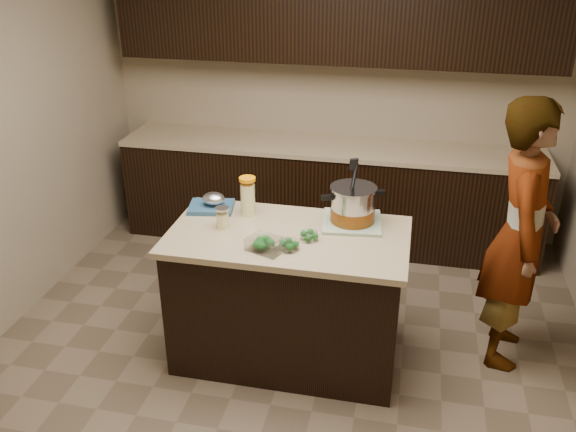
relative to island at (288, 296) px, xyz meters
name	(u,v)px	position (x,y,z in m)	size (l,w,h in m)	color
ground_plane	(288,353)	(0.00, 0.00, -0.45)	(4.00, 4.00, 0.00)	brown
room_shell	(288,102)	(0.00, 0.00, 1.26)	(4.04, 4.04, 2.72)	tan
back_cabinets	(331,139)	(0.00, 1.74, 0.49)	(3.60, 0.63, 2.33)	black
island	(288,296)	(0.00, 0.00, 0.00)	(1.46, 0.81, 0.90)	black
dish_towel	(352,222)	(0.36, 0.23, 0.46)	(0.36, 0.36, 0.02)	#568057
stock_pot	(353,207)	(0.36, 0.22, 0.56)	(0.39, 0.39, 0.41)	#B7B7BC
lemonade_pitcher	(248,198)	(-0.31, 0.22, 0.57)	(0.11, 0.11, 0.25)	#F1E693
mason_jar	(223,218)	(-0.41, 0.00, 0.51)	(0.11, 0.11, 0.14)	#F1E693
broccoli_tub_left	(309,236)	(0.14, -0.05, 0.47)	(0.14, 0.14, 0.05)	silver
broccoli_tub_right	(289,245)	(0.05, -0.19, 0.47)	(0.12, 0.12, 0.06)	silver
broccoli_tub_rect	(266,245)	(-0.08, -0.22, 0.48)	(0.24, 0.21, 0.07)	silver
blue_tray	(212,204)	(-0.56, 0.25, 0.49)	(0.32, 0.28, 0.11)	navy
person	(520,236)	(1.39, 0.33, 0.42)	(0.63, 0.42, 1.74)	gray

